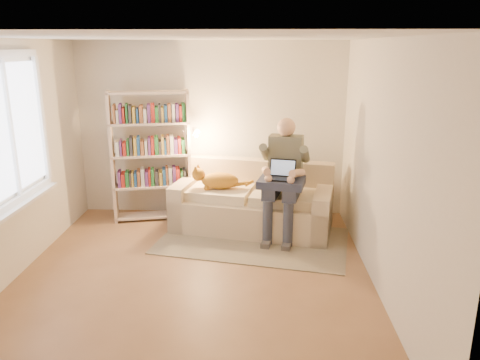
{
  "coord_description": "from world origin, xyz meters",
  "views": [
    {
      "loc": [
        0.72,
        -4.7,
        2.52
      ],
      "look_at": [
        0.49,
        1.0,
        0.88
      ],
      "focal_mm": 35.0,
      "sensor_mm": 36.0,
      "label": 1
    }
  ],
  "objects_px": {
    "person": "(284,172)",
    "cat": "(214,180)",
    "bookshelf": "(151,150)",
    "sofa": "(253,205)",
    "laptop": "(286,174)"
  },
  "relations": [
    {
      "from": "cat",
      "to": "laptop",
      "type": "height_order",
      "value": "laptop"
    },
    {
      "from": "laptop",
      "to": "bookshelf",
      "type": "xyz_separation_m",
      "value": [
        -1.92,
        0.73,
        0.15
      ]
    },
    {
      "from": "person",
      "to": "cat",
      "type": "distance_m",
      "value": 1.0
    },
    {
      "from": "cat",
      "to": "bookshelf",
      "type": "bearing_deg",
      "value": 172.13
    },
    {
      "from": "laptop",
      "to": "bookshelf",
      "type": "height_order",
      "value": "bookshelf"
    },
    {
      "from": "person",
      "to": "laptop",
      "type": "height_order",
      "value": "person"
    },
    {
      "from": "laptop",
      "to": "person",
      "type": "bearing_deg",
      "value": 108.97
    },
    {
      "from": "person",
      "to": "bookshelf",
      "type": "distance_m",
      "value": 1.99
    },
    {
      "from": "person",
      "to": "laptop",
      "type": "xyz_separation_m",
      "value": [
        0.02,
        -0.16,
        0.02
      ]
    },
    {
      "from": "person",
      "to": "cat",
      "type": "height_order",
      "value": "person"
    },
    {
      "from": "sofa",
      "to": "person",
      "type": "xyz_separation_m",
      "value": [
        0.41,
        -0.25,
        0.56
      ]
    },
    {
      "from": "bookshelf",
      "to": "sofa",
      "type": "bearing_deg",
      "value": -23.92
    },
    {
      "from": "cat",
      "to": "laptop",
      "type": "xyz_separation_m",
      "value": [
        0.98,
        -0.38,
        0.2
      ]
    },
    {
      "from": "person",
      "to": "cat",
      "type": "bearing_deg",
      "value": 178.7
    },
    {
      "from": "cat",
      "to": "laptop",
      "type": "bearing_deg",
      "value": -9.5
    }
  ]
}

